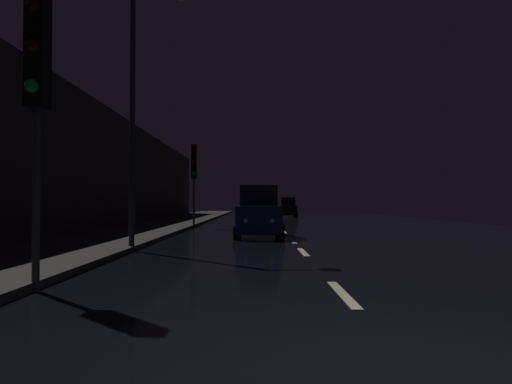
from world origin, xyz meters
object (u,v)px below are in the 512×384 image
car_approaching_headlights (260,214)px  car_distant_taillights (289,208)px  traffic_light_far_left (195,168)px  traffic_light_near_left (39,72)px  streetlamp_overhead (149,77)px

car_approaching_headlights → car_distant_taillights: car_approaching_headlights is taller
traffic_light_far_left → car_approaching_headlights: 7.92m
car_distant_taillights → car_approaching_headlights: bearing=173.7°
traffic_light_near_left → car_approaching_headlights: bearing=165.8°
traffic_light_near_left → car_approaching_headlights: 12.78m
traffic_light_far_left → traffic_light_near_left: size_ratio=0.95×
car_approaching_headlights → car_distant_taillights: (2.92, 26.43, -0.09)m
traffic_light_near_left → car_approaching_headlights: size_ratio=1.16×
traffic_light_far_left → streetlamp_overhead: (0.23, -12.37, 1.78)m
car_approaching_headlights → car_distant_taillights: size_ratio=1.11×
traffic_light_far_left → streetlamp_overhead: streetlamp_overhead is taller
traffic_light_far_left → car_distant_taillights: traffic_light_far_left is taller
traffic_light_far_left → car_approaching_headlights: bearing=20.2°
streetlamp_overhead → car_approaching_headlights: bearing=60.0°
streetlamp_overhead → car_approaching_headlights: size_ratio=1.87×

